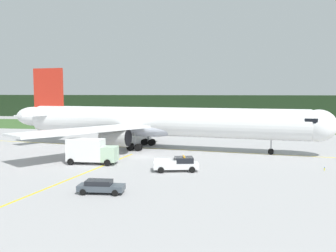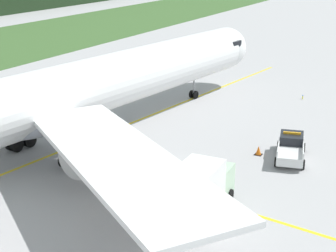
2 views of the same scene
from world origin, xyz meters
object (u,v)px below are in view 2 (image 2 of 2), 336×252
Objects in this scene: airliner at (66,96)px; ops_pickup_truck at (291,147)px; catering_truck at (198,189)px; apron_cone at (258,150)px.

airliner reaches higher than ops_pickup_truck.
airliner is at bearing 68.39° from catering_truck.
catering_truck reaches higher than apron_cone.
apron_cone is at bearing 102.67° from ops_pickup_truck.
catering_truck is (-5.86, -14.78, -2.79)m from airliner.
airliner is at bearing 112.11° from apron_cone.
airliner is at bearing 110.80° from ops_pickup_truck.
airliner is 18.86m from ops_pickup_truck.
apron_cone is at bearing -67.89° from airliner.
ops_pickup_truck is (6.57, -17.29, -3.70)m from airliner.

